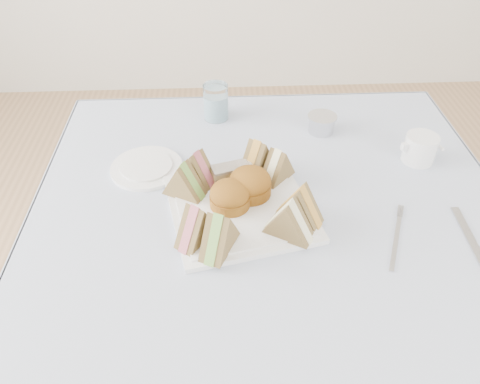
{
  "coord_description": "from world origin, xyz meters",
  "views": [
    {
      "loc": [
        -0.1,
        -0.71,
        1.41
      ],
      "look_at": [
        -0.07,
        0.02,
        0.8
      ],
      "focal_mm": 35.0,
      "sensor_mm": 36.0,
      "label": 1
    }
  ],
  "objects_px": {
    "table": "(266,321)",
    "serving_plate": "(240,208)",
    "water_glass": "(216,102)",
    "creamer_jug": "(420,149)"
  },
  "relations": [
    {
      "from": "table",
      "to": "water_glass",
      "type": "height_order",
      "value": "water_glass"
    },
    {
      "from": "table",
      "to": "serving_plate",
      "type": "relative_size",
      "value": 3.17
    },
    {
      "from": "table",
      "to": "water_glass",
      "type": "bearing_deg",
      "value": 105.85
    },
    {
      "from": "table",
      "to": "serving_plate",
      "type": "height_order",
      "value": "serving_plate"
    },
    {
      "from": "water_glass",
      "to": "creamer_jug",
      "type": "xyz_separation_m",
      "value": [
        0.48,
        -0.22,
        -0.01
      ]
    },
    {
      "from": "serving_plate",
      "to": "creamer_jug",
      "type": "distance_m",
      "value": 0.46
    },
    {
      "from": "table",
      "to": "water_glass",
      "type": "relative_size",
      "value": 9.34
    },
    {
      "from": "table",
      "to": "creamer_jug",
      "type": "xyz_separation_m",
      "value": [
        0.37,
        0.18,
        0.41
      ]
    },
    {
      "from": "table",
      "to": "creamer_jug",
      "type": "distance_m",
      "value": 0.58
    },
    {
      "from": "serving_plate",
      "to": "water_glass",
      "type": "xyz_separation_m",
      "value": [
        -0.05,
        0.38,
        0.04
      ]
    }
  ]
}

